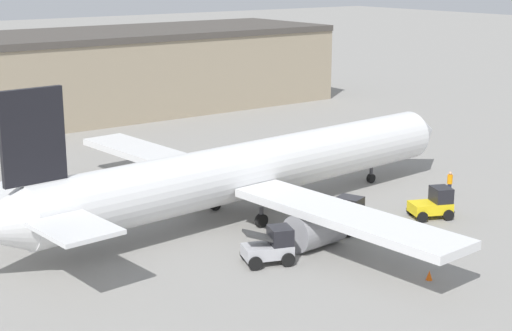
{
  "coord_description": "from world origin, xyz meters",
  "views": [
    {
      "loc": [
        -30.58,
        -41.39,
        16.63
      ],
      "look_at": [
        0.0,
        0.0,
        3.4
      ],
      "focal_mm": 55.0,
      "sensor_mm": 36.0,
      "label": 1
    }
  ],
  "objects_px": {
    "airplane": "(246,172)",
    "ground_crew_worker": "(450,182)",
    "pushback_tug": "(346,215)",
    "belt_loader_truck": "(271,246)",
    "safety_cone_near": "(429,275)",
    "baggage_tug": "(434,204)"
  },
  "relations": [
    {
      "from": "airplane",
      "to": "belt_loader_truck",
      "type": "height_order",
      "value": "airplane"
    },
    {
      "from": "ground_crew_worker",
      "to": "safety_cone_near",
      "type": "height_order",
      "value": "ground_crew_worker"
    },
    {
      "from": "ground_crew_worker",
      "to": "airplane",
      "type": "bearing_deg",
      "value": -40.28
    },
    {
      "from": "airplane",
      "to": "ground_crew_worker",
      "type": "bearing_deg",
      "value": -22.25
    },
    {
      "from": "safety_cone_near",
      "to": "airplane",
      "type": "bearing_deg",
      "value": 95.71
    },
    {
      "from": "airplane",
      "to": "ground_crew_worker",
      "type": "xyz_separation_m",
      "value": [
        15.18,
        -4.85,
        -2.15
      ]
    },
    {
      "from": "belt_loader_truck",
      "to": "baggage_tug",
      "type": "bearing_deg",
      "value": 19.84
    },
    {
      "from": "airplane",
      "to": "baggage_tug",
      "type": "bearing_deg",
      "value": -42.28
    },
    {
      "from": "ground_crew_worker",
      "to": "pushback_tug",
      "type": "xyz_separation_m",
      "value": [
        -11.53,
        -1.12,
        -0.01
      ]
    },
    {
      "from": "belt_loader_truck",
      "to": "pushback_tug",
      "type": "distance_m",
      "value": 7.79
    },
    {
      "from": "pushback_tug",
      "to": "safety_cone_near",
      "type": "distance_m",
      "value": 9.3
    },
    {
      "from": "baggage_tug",
      "to": "pushback_tug",
      "type": "distance_m",
      "value": 6.65
    },
    {
      "from": "baggage_tug",
      "to": "safety_cone_near",
      "type": "bearing_deg",
      "value": -116.69
    },
    {
      "from": "ground_crew_worker",
      "to": "pushback_tug",
      "type": "distance_m",
      "value": 11.58
    },
    {
      "from": "ground_crew_worker",
      "to": "safety_cone_near",
      "type": "bearing_deg",
      "value": 13.97
    },
    {
      "from": "ground_crew_worker",
      "to": "pushback_tug",
      "type": "bearing_deg",
      "value": -17.02
    },
    {
      "from": "baggage_tug",
      "to": "belt_loader_truck",
      "type": "height_order",
      "value": "belt_loader_truck"
    },
    {
      "from": "pushback_tug",
      "to": "safety_cone_near",
      "type": "relative_size",
      "value": 6.11
    },
    {
      "from": "belt_loader_truck",
      "to": "pushback_tug",
      "type": "xyz_separation_m",
      "value": [
        7.55,
        1.9,
        -0.07
      ]
    },
    {
      "from": "baggage_tug",
      "to": "safety_cone_near",
      "type": "relative_size",
      "value": 5.75
    },
    {
      "from": "safety_cone_near",
      "to": "belt_loader_truck",
      "type": "bearing_deg",
      "value": 127.14
    },
    {
      "from": "ground_crew_worker",
      "to": "safety_cone_near",
      "type": "xyz_separation_m",
      "value": [
        -13.68,
        -10.14,
        -0.68
      ]
    }
  ]
}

